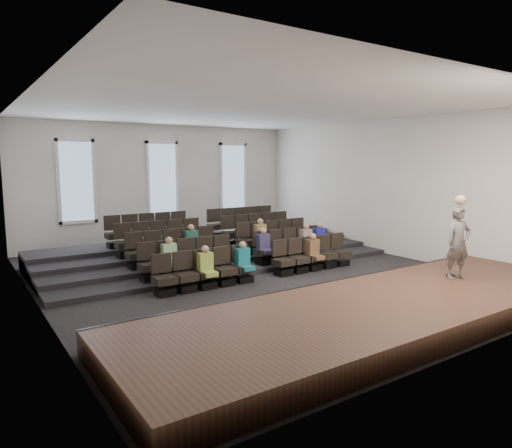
# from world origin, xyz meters

# --- Properties ---
(ground) EXTENTS (14.00, 14.00, 0.00)m
(ground) POSITION_xyz_m (0.00, 0.00, 0.00)
(ground) COLOR black
(ground) RESTS_ON ground
(ceiling) EXTENTS (12.00, 14.00, 0.02)m
(ceiling) POSITION_xyz_m (0.00, 0.00, 5.01)
(ceiling) COLOR white
(ceiling) RESTS_ON ground
(wall_back) EXTENTS (12.00, 0.04, 5.00)m
(wall_back) POSITION_xyz_m (0.00, 7.02, 2.50)
(wall_back) COLOR white
(wall_back) RESTS_ON ground
(wall_front) EXTENTS (12.00, 0.04, 5.00)m
(wall_front) POSITION_xyz_m (0.00, -7.02, 2.50)
(wall_front) COLOR white
(wall_front) RESTS_ON ground
(wall_left) EXTENTS (0.04, 14.00, 5.00)m
(wall_left) POSITION_xyz_m (-6.02, 0.00, 2.50)
(wall_left) COLOR white
(wall_left) RESTS_ON ground
(wall_right) EXTENTS (0.04, 14.00, 5.00)m
(wall_right) POSITION_xyz_m (6.02, 0.00, 2.50)
(wall_right) COLOR white
(wall_right) RESTS_ON ground
(stage) EXTENTS (11.80, 3.60, 0.50)m
(stage) POSITION_xyz_m (0.00, -5.10, 0.25)
(stage) COLOR #472D1E
(stage) RESTS_ON ground
(stage_lip) EXTENTS (11.80, 0.06, 0.52)m
(stage_lip) POSITION_xyz_m (0.00, -3.33, 0.25)
(stage_lip) COLOR black
(stage_lip) RESTS_ON ground
(risers) EXTENTS (11.80, 4.80, 0.60)m
(risers) POSITION_xyz_m (0.00, 3.17, 0.20)
(risers) COLOR black
(risers) RESTS_ON ground
(seating_rows) EXTENTS (6.80, 4.70, 1.67)m
(seating_rows) POSITION_xyz_m (-0.00, 1.54, 0.68)
(seating_rows) COLOR black
(seating_rows) RESTS_ON ground
(windows) EXTENTS (8.44, 0.10, 3.24)m
(windows) POSITION_xyz_m (0.00, 6.95, 2.70)
(windows) COLOR white
(windows) RESTS_ON wall_back
(audience) EXTENTS (6.05, 2.64, 1.10)m
(audience) POSITION_xyz_m (0.35, 0.34, 0.81)
(audience) COLOR #98B146
(audience) RESTS_ON seating_rows
(speaker) EXTENTS (0.77, 0.62, 1.83)m
(speaker) POSITION_xyz_m (2.96, -4.89, 1.42)
(speaker) COLOR #585553
(speaker) RESTS_ON stage
(mic_stand) EXTENTS (0.24, 0.24, 1.43)m
(mic_stand) POSITION_xyz_m (3.11, -4.63, 0.92)
(mic_stand) COLOR black
(mic_stand) RESTS_ON stage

